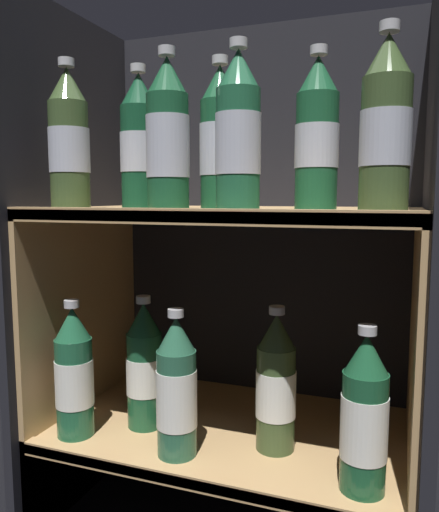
% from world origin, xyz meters
% --- Properties ---
extents(fridge_back_wall, '(0.72, 0.02, 1.03)m').
position_xyz_m(fridge_back_wall, '(0.00, 0.42, 0.51)').
color(fridge_back_wall, black).
rests_on(fridge_back_wall, ground_plane).
extents(fridge_side_left, '(0.02, 0.45, 1.03)m').
position_xyz_m(fridge_side_left, '(-0.35, 0.20, 0.51)').
color(fridge_side_left, black).
rests_on(fridge_side_left, ground_plane).
extents(fridge_side_right, '(0.02, 0.45, 1.03)m').
position_xyz_m(fridge_side_right, '(0.35, 0.20, 0.51)').
color(fridge_side_right, black).
rests_on(fridge_side_right, ground_plane).
extents(shelf_lower, '(0.68, 0.41, 0.21)m').
position_xyz_m(shelf_lower, '(0.00, 0.19, 0.17)').
color(shelf_lower, tan).
rests_on(shelf_lower, ground_plane).
extents(shelf_upper, '(0.68, 0.41, 0.64)m').
position_xyz_m(shelf_upper, '(0.00, 0.20, 0.46)').
color(shelf_upper, tan).
rests_on(shelf_upper, ground_plane).
extents(bottle_upper_front_0, '(0.07, 0.07, 0.26)m').
position_xyz_m(bottle_upper_front_0, '(-0.26, 0.07, 0.75)').
color(bottle_upper_front_0, '#384C28').
rests_on(bottle_upper_front_0, shelf_upper).
extents(bottle_upper_front_1, '(0.07, 0.07, 0.26)m').
position_xyz_m(bottle_upper_front_1, '(-0.06, 0.07, 0.75)').
color(bottle_upper_front_1, '#194C2D').
rests_on(bottle_upper_front_1, shelf_upper).
extents(bottle_upper_front_2, '(0.07, 0.07, 0.26)m').
position_xyz_m(bottle_upper_front_2, '(0.06, 0.07, 0.75)').
color(bottle_upper_front_2, '#1E5638').
rests_on(bottle_upper_front_2, shelf_upper).
extents(bottle_upper_front_3, '(0.07, 0.07, 0.26)m').
position_xyz_m(bottle_upper_front_3, '(0.28, 0.07, 0.75)').
color(bottle_upper_front_3, '#384C28').
rests_on(bottle_upper_front_3, shelf_upper).
extents(bottle_upper_back_0, '(0.07, 0.07, 0.26)m').
position_xyz_m(bottle_upper_back_0, '(-0.16, 0.15, 0.75)').
color(bottle_upper_back_0, '#144228').
rests_on(bottle_upper_back_0, shelf_upper).
extents(bottle_upper_back_1, '(0.07, 0.07, 0.26)m').
position_xyz_m(bottle_upper_back_1, '(-0.00, 0.15, 0.75)').
color(bottle_upper_back_1, '#194C2D').
rests_on(bottle_upper_back_1, shelf_upper).
extents(bottle_upper_back_2, '(0.07, 0.07, 0.26)m').
position_xyz_m(bottle_upper_back_2, '(0.17, 0.15, 0.75)').
color(bottle_upper_back_2, '#194C2D').
rests_on(bottle_upper_back_2, shelf_upper).
extents(bottle_lower_front_0, '(0.07, 0.07, 0.26)m').
position_xyz_m(bottle_lower_front_0, '(-0.26, 0.07, 0.32)').
color(bottle_lower_front_0, '#1E5638').
rests_on(bottle_lower_front_0, shelf_lower).
extents(bottle_lower_front_1, '(0.07, 0.07, 0.26)m').
position_xyz_m(bottle_lower_front_1, '(-0.05, 0.07, 0.32)').
color(bottle_lower_front_1, '#285B42').
rests_on(bottle_lower_front_1, shelf_lower).
extents(bottle_lower_front_2, '(0.07, 0.07, 0.26)m').
position_xyz_m(bottle_lower_front_2, '(0.26, 0.07, 0.32)').
color(bottle_lower_front_2, '#194C2D').
rests_on(bottle_lower_front_2, shelf_lower).
extents(bottle_lower_back_0, '(0.07, 0.07, 0.26)m').
position_xyz_m(bottle_lower_back_0, '(-0.16, 0.15, 0.32)').
color(bottle_lower_back_0, '#194C2D').
rests_on(bottle_lower_back_0, shelf_lower).
extents(bottle_lower_back_1, '(0.07, 0.07, 0.26)m').
position_xyz_m(bottle_lower_back_1, '(0.11, 0.15, 0.32)').
color(bottle_lower_back_1, '#384C28').
rests_on(bottle_lower_back_1, shelf_lower).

